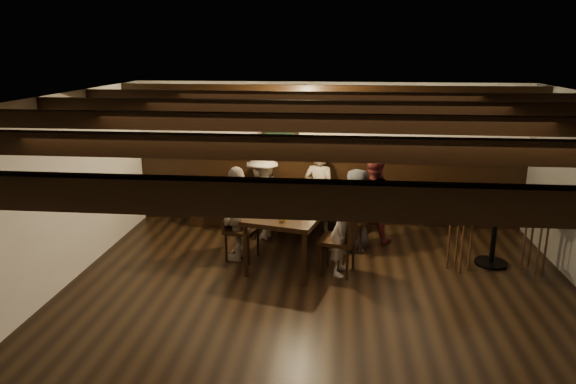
# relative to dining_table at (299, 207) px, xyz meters

# --- Properties ---
(room) EXTENTS (7.00, 7.00, 7.00)m
(room) POSITION_rel_dining_table_xyz_m (0.09, 0.20, 0.36)
(room) COLOR black
(room) RESTS_ON ground
(dining_table) EXTENTS (1.40, 2.24, 0.78)m
(dining_table) POSITION_rel_dining_table_xyz_m (0.00, 0.00, 0.00)
(dining_table) COLOR black
(dining_table) RESTS_ON floor
(chair_left_near) EXTENTS (0.48, 0.48, 0.86)m
(chair_left_near) POSITION_rel_dining_table_xyz_m (-0.59, 0.61, -0.45)
(chair_left_near) COLOR black
(chair_left_near) RESTS_ON floor
(chair_left_far) EXTENTS (0.51, 0.51, 0.93)m
(chair_left_far) POSITION_rel_dining_table_xyz_m (-0.81, -0.26, -0.43)
(chair_left_far) COLOR black
(chair_left_far) RESTS_ON floor
(chair_right_near) EXTENTS (0.50, 0.50, 0.91)m
(chair_right_near) POSITION_rel_dining_table_xyz_m (0.81, 0.26, -0.44)
(chair_right_near) COLOR black
(chair_right_near) RESTS_ON floor
(chair_right_far) EXTENTS (0.54, 0.54, 0.98)m
(chair_right_far) POSITION_rel_dining_table_xyz_m (0.59, -0.61, -0.41)
(chair_right_far) COLOR black
(chair_right_far) RESTS_ON floor
(person_bench_left) EXTENTS (0.67, 0.52, 1.22)m
(person_bench_left) POSITION_rel_dining_table_xyz_m (-0.66, 1.09, -0.11)
(person_bench_left) COLOR #252427
(person_bench_left) RESTS_ON floor
(person_bench_centre) EXTENTS (0.57, 0.44, 1.38)m
(person_bench_centre) POSITION_rel_dining_table_xyz_m (0.25, 1.02, -0.02)
(person_bench_centre) COLOR gray
(person_bench_centre) RESTS_ON floor
(person_bench_right) EXTENTS (0.77, 0.66, 1.36)m
(person_bench_right) POSITION_rel_dining_table_xyz_m (1.09, 0.66, -0.03)
(person_bench_right) COLOR maroon
(person_bench_right) RESTS_ON floor
(person_left_near) EXTENTS (0.71, 0.99, 1.38)m
(person_left_near) POSITION_rel_dining_table_xyz_m (-0.62, 0.62, -0.03)
(person_left_near) COLOR gray
(person_left_near) RESTS_ON floor
(person_left_far) EXTENTS (0.51, 0.85, 1.36)m
(person_left_far) POSITION_rel_dining_table_xyz_m (-0.84, -0.26, -0.03)
(person_left_far) COLOR gray
(person_left_far) RESTS_ON floor
(person_right_near) EXTENTS (0.53, 0.69, 1.24)m
(person_right_near) POSITION_rel_dining_table_xyz_m (0.84, 0.26, -0.09)
(person_right_near) COLOR #2A2B2D
(person_right_near) RESTS_ON floor
(person_right_far) EXTENTS (0.41, 0.53, 1.28)m
(person_right_far) POSITION_rel_dining_table_xyz_m (0.62, -0.62, -0.07)
(person_right_far) COLOR gray
(person_right_far) RESTS_ON floor
(pint_a) EXTENTS (0.07, 0.07, 0.14)m
(pint_a) POSITION_rel_dining_table_xyz_m (-0.10, 0.75, 0.13)
(pint_a) COLOR #BF7219
(pint_a) RESTS_ON dining_table
(pint_b) EXTENTS (0.07, 0.07, 0.14)m
(pint_b) POSITION_rel_dining_table_xyz_m (0.40, 0.57, 0.13)
(pint_b) COLOR #BF7219
(pint_b) RESTS_ON dining_table
(pint_c) EXTENTS (0.07, 0.07, 0.14)m
(pint_c) POSITION_rel_dining_table_xyz_m (-0.27, 0.17, 0.13)
(pint_c) COLOR #BF7219
(pint_c) RESTS_ON dining_table
(pint_d) EXTENTS (0.07, 0.07, 0.14)m
(pint_d) POSITION_rel_dining_table_xyz_m (0.34, 0.12, 0.13)
(pint_d) COLOR silver
(pint_d) RESTS_ON dining_table
(pint_e) EXTENTS (0.07, 0.07, 0.14)m
(pint_e) POSITION_rel_dining_table_xyz_m (-0.32, -0.38, 0.13)
(pint_e) COLOR #BF7219
(pint_e) RESTS_ON dining_table
(pint_f) EXTENTS (0.07, 0.07, 0.14)m
(pint_f) POSITION_rel_dining_table_xyz_m (0.06, -0.58, 0.13)
(pint_f) COLOR silver
(pint_f) RESTS_ON dining_table
(pint_g) EXTENTS (0.07, 0.07, 0.14)m
(pint_g) POSITION_rel_dining_table_xyz_m (-0.14, -0.79, 0.13)
(pint_g) COLOR #BF7219
(pint_g) RESTS_ON dining_table
(plate_near) EXTENTS (0.24, 0.24, 0.01)m
(plate_near) POSITION_rel_dining_table_xyz_m (-0.31, -0.64, 0.07)
(plate_near) COLOR white
(plate_near) RESTS_ON dining_table
(plate_far) EXTENTS (0.24, 0.24, 0.01)m
(plate_far) POSITION_rel_dining_table_xyz_m (0.10, -0.33, 0.07)
(plate_far) COLOR white
(plate_far) RESTS_ON dining_table
(condiment_caddy) EXTENTS (0.15, 0.10, 0.12)m
(condiment_caddy) POSITION_rel_dining_table_xyz_m (-0.01, -0.05, 0.12)
(condiment_caddy) COLOR black
(condiment_caddy) RESTS_ON dining_table
(candle) EXTENTS (0.05, 0.05, 0.05)m
(candle) POSITION_rel_dining_table_xyz_m (0.19, 0.26, 0.09)
(candle) COLOR beige
(candle) RESTS_ON dining_table
(high_top_table) EXTENTS (0.61, 0.61, 1.09)m
(high_top_table) POSITION_rel_dining_table_xyz_m (2.73, -0.11, -0.00)
(high_top_table) COLOR black
(high_top_table) RESTS_ON floor
(bar_stool_left) EXTENTS (0.35, 0.37, 1.10)m
(bar_stool_left) POSITION_rel_dining_table_xyz_m (2.23, -0.32, -0.31)
(bar_stool_left) COLOR #332110
(bar_stool_left) RESTS_ON floor
(bar_stool_right) EXTENTS (0.38, 0.40, 1.10)m
(bar_stool_right) POSITION_rel_dining_table_xyz_m (3.22, -0.27, -0.31)
(bar_stool_right) COLOR #332110
(bar_stool_right) RESTS_ON floor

